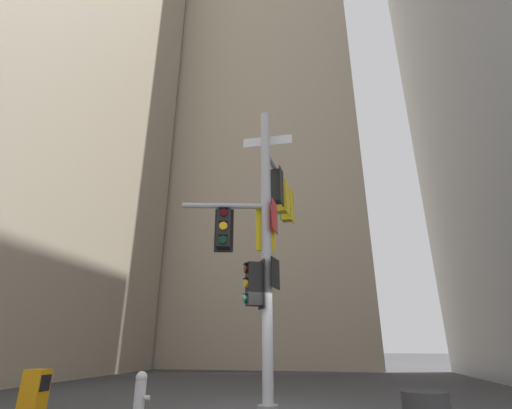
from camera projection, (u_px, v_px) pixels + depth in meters
name	position (u px, v px, depth m)	size (l,w,h in m)	color
building_mid_block	(263.00, 72.00, 37.72)	(15.68, 15.68, 54.95)	tan
signal_pole_assembly	(266.00, 226.00, 9.94)	(2.80, 3.73, 7.49)	#B2B2B5
fire_hydrant	(140.00, 393.00, 7.40)	(0.33, 0.23, 0.86)	silver
newspaper_box	(34.00, 392.00, 7.70)	(0.45, 0.36, 0.88)	orange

